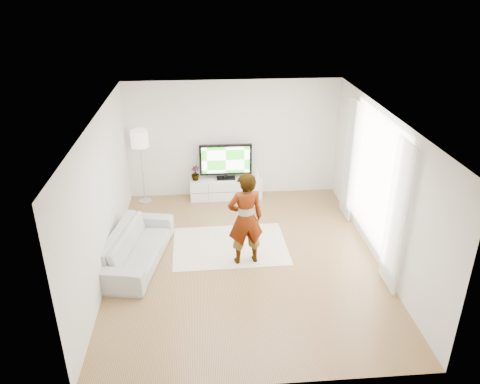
{
  "coord_description": "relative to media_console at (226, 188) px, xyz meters",
  "views": [
    {
      "loc": [
        -0.7,
        -7.49,
        4.98
      ],
      "look_at": [
        -0.05,
        0.4,
        1.24
      ],
      "focal_mm": 35.0,
      "sensor_mm": 36.0,
      "label": 1
    }
  ],
  "objects": [
    {
      "name": "floor_lamp",
      "position": [
        -1.95,
        -0.06,
        1.25
      ],
      "size": [
        0.39,
        0.39,
        1.76
      ],
      "color": "silver",
      "rests_on": "floor"
    },
    {
      "name": "game_console",
      "position": [
        0.75,
        -0.0,
        0.34
      ],
      "size": [
        0.05,
        0.15,
        0.21
      ],
      "rotation": [
        0.0,
        0.0,
        -0.03
      ],
      "color": "white",
      "rests_on": "media_console"
    },
    {
      "name": "wall_back",
      "position": [
        0.2,
        0.24,
        1.16
      ],
      "size": [
        5.0,
        0.02,
        2.8
      ],
      "primitive_type": "cube",
      "color": "silver",
      "rests_on": "floor"
    },
    {
      "name": "ceiling",
      "position": [
        0.2,
        -2.76,
        2.56
      ],
      "size": [
        6.0,
        6.0,
        0.0
      ],
      "primitive_type": "plane",
      "color": "white",
      "rests_on": "wall_back"
    },
    {
      "name": "television",
      "position": [
        0.0,
        0.03,
        0.71
      ],
      "size": [
        1.24,
        0.24,
        0.86
      ],
      "color": "black",
      "rests_on": "media_console"
    },
    {
      "name": "sofa",
      "position": [
        -1.82,
        -2.66,
        0.08
      ],
      "size": [
        1.28,
        2.35,
        0.65
      ],
      "primitive_type": "imported",
      "rotation": [
        0.0,
        0.0,
        1.38
      ],
      "color": "#B5B6B1",
      "rests_on": "floor"
    },
    {
      "name": "potted_plant",
      "position": [
        -0.73,
        0.0,
        0.41
      ],
      "size": [
        0.24,
        0.24,
        0.35
      ],
      "primitive_type": "imported",
      "rotation": [
        0.0,
        0.0,
        -0.3
      ],
      "color": "#3F7238",
      "rests_on": "media_console"
    },
    {
      "name": "wall_left",
      "position": [
        -2.3,
        -2.76,
        1.16
      ],
      "size": [
        0.02,
        6.0,
        2.8
      ],
      "primitive_type": "cube",
      "color": "silver",
      "rests_on": "floor"
    },
    {
      "name": "wall_right",
      "position": [
        2.7,
        -2.76,
        1.16
      ],
      "size": [
        0.02,
        6.0,
        2.8
      ],
      "primitive_type": "cube",
      "color": "silver",
      "rests_on": "floor"
    },
    {
      "name": "curtain_near",
      "position": [
        2.6,
        -3.76,
        1.11
      ],
      "size": [
        0.04,
        0.7,
        2.6
      ],
      "primitive_type": "cube",
      "color": "white",
      "rests_on": "floor"
    },
    {
      "name": "player",
      "position": [
        0.2,
        -2.83,
        0.68
      ],
      "size": [
        0.72,
        0.53,
        1.81
      ],
      "primitive_type": "imported",
      "rotation": [
        0.0,
        0.0,
        3.29
      ],
      "color": "#334772",
      "rests_on": "rug"
    },
    {
      "name": "rug",
      "position": [
        -0.05,
        -2.25,
        -0.24
      ],
      "size": [
        2.28,
        1.67,
        0.01
      ],
      "primitive_type": "cube",
      "rotation": [
        0.0,
        0.0,
        0.02
      ],
      "color": "#F0E4CC",
      "rests_on": "floor"
    },
    {
      "name": "window",
      "position": [
        2.68,
        -2.46,
        1.21
      ],
      "size": [
        0.01,
        2.6,
        2.5
      ],
      "primitive_type": "cube",
      "color": "white",
      "rests_on": "wall_right"
    },
    {
      "name": "curtain_far",
      "position": [
        2.6,
        -1.16,
        1.11
      ],
      "size": [
        0.04,
        0.7,
        2.6
      ],
      "primitive_type": "cube",
      "color": "white",
      "rests_on": "floor"
    },
    {
      "name": "wall_front",
      "position": [
        0.2,
        -5.76,
        1.16
      ],
      "size": [
        5.0,
        0.02,
        2.8
      ],
      "primitive_type": "cube",
      "color": "silver",
      "rests_on": "floor"
    },
    {
      "name": "media_console",
      "position": [
        0.0,
        0.0,
        0.0
      ],
      "size": [
        1.71,
        0.49,
        0.48
      ],
      "color": "silver",
      "rests_on": "floor"
    },
    {
      "name": "floor",
      "position": [
        0.2,
        -2.76,
        -0.24
      ],
      "size": [
        6.0,
        6.0,
        0.0
      ],
      "primitive_type": "plane",
      "color": "#AD7E4E",
      "rests_on": "ground"
    }
  ]
}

